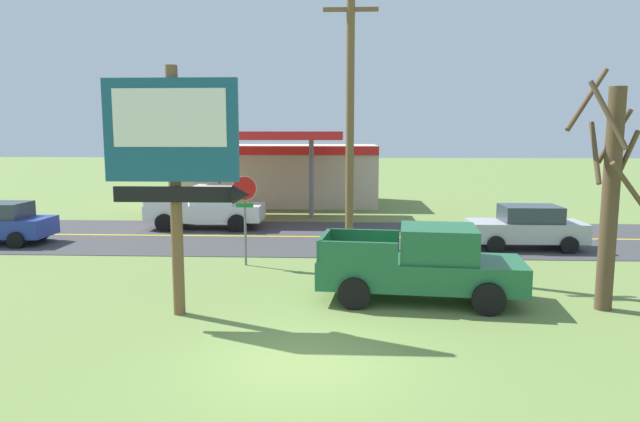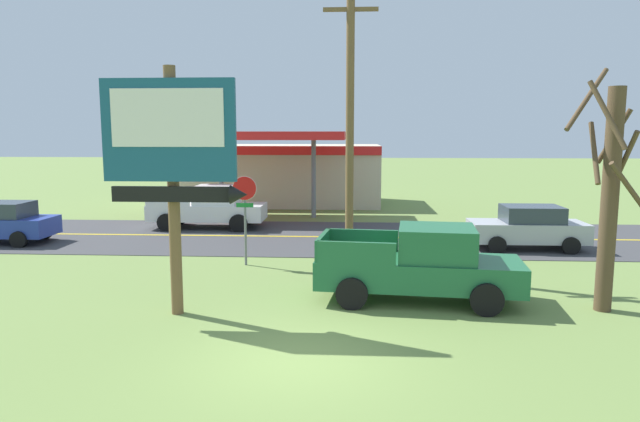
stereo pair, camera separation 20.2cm
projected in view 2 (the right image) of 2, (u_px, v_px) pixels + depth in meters
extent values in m
plane|color=olive|center=(296.00, 361.00, 10.84)|extent=(180.00, 180.00, 0.00)
cube|color=#3D3D3F|center=(327.00, 237.00, 23.70)|extent=(140.00, 8.00, 0.02)
cube|color=gold|center=(327.00, 237.00, 23.70)|extent=(126.00, 0.20, 0.01)
cylinder|color=brown|center=(174.00, 193.00, 13.32)|extent=(0.28, 0.28, 5.86)
cube|color=#19516B|center=(169.00, 130.00, 12.94)|extent=(3.09, 0.16, 2.34)
cube|color=white|center=(167.00, 118.00, 12.81)|extent=(2.60, 0.03, 1.31)
cube|color=black|center=(171.00, 194.00, 13.14)|extent=(2.78, 0.12, 0.36)
cone|color=black|center=(239.00, 195.00, 13.05)|extent=(0.40, 0.44, 0.44)
cylinder|color=slate|center=(245.00, 232.00, 18.59)|extent=(0.08, 0.08, 2.20)
cylinder|color=red|center=(244.00, 188.00, 18.36)|extent=(0.76, 0.03, 0.76)
cylinder|color=white|center=(245.00, 188.00, 18.38)|extent=(0.80, 0.01, 0.80)
cube|color=#19722D|center=(245.00, 205.00, 18.43)|extent=(0.56, 0.03, 0.14)
cylinder|color=brown|center=(350.00, 121.00, 17.87)|extent=(0.26, 0.26, 9.40)
cube|color=brown|center=(351.00, 9.00, 17.40)|extent=(1.70, 0.12, 0.12)
cylinder|color=brown|center=(610.00, 201.00, 13.58)|extent=(0.40, 0.40, 5.42)
cylinder|color=brown|center=(625.00, 159.00, 13.52)|extent=(0.32, 0.79, 1.39)
cylinder|color=brown|center=(614.00, 136.00, 13.65)|extent=(0.73, 0.40, 1.34)
cylinder|color=brown|center=(587.00, 99.00, 13.87)|extent=(1.35, 1.04, 1.58)
cylinder|color=brown|center=(594.00, 153.00, 13.49)|extent=(0.21, 0.94, 1.49)
cylinder|color=brown|center=(607.00, 115.00, 13.02)|extent=(0.78, 0.81, 1.62)
cylinder|color=brown|center=(628.00, 187.00, 13.03)|extent=(1.12, 0.49, 1.19)
cube|color=beige|center=(282.00, 174.00, 35.08)|extent=(12.00, 6.00, 3.60)
cube|color=red|center=(275.00, 151.00, 31.85)|extent=(12.00, 0.12, 0.50)
cube|color=red|center=(267.00, 136.00, 28.81)|extent=(8.00, 5.00, 0.40)
cylinder|color=slate|center=(221.00, 177.00, 29.24)|extent=(0.24, 0.24, 4.20)
cylinder|color=slate|center=(314.00, 177.00, 28.96)|extent=(0.24, 0.24, 4.20)
cube|color=#1E6038|center=(418.00, 272.00, 14.65)|extent=(5.38, 2.49, 0.72)
cube|color=#1E6038|center=(437.00, 243.00, 14.47)|extent=(2.08, 1.99, 0.84)
cube|color=#28333D|center=(473.00, 244.00, 14.33)|extent=(0.27, 1.66, 0.71)
cube|color=#1E6038|center=(363.00, 239.00, 15.70)|extent=(1.95, 0.32, 0.56)
cube|color=#1E6038|center=(356.00, 253.00, 13.91)|extent=(1.95, 0.32, 0.56)
cube|color=#1E6038|center=(323.00, 245.00, 14.96)|extent=(0.32, 1.88, 0.56)
cylinder|color=black|center=(478.00, 279.00, 15.40)|extent=(0.82, 0.36, 0.80)
cylinder|color=black|center=(487.00, 299.00, 13.48)|extent=(0.82, 0.36, 0.80)
cylinder|color=black|center=(359.00, 274.00, 15.91)|extent=(0.82, 0.36, 0.80)
cylinder|color=black|center=(352.00, 293.00, 14.00)|extent=(0.82, 0.36, 0.80)
cube|color=silver|center=(208.00, 212.00, 25.89)|extent=(5.20, 1.96, 0.72)
cube|color=silver|center=(217.00, 195.00, 25.76)|extent=(1.90, 1.80, 0.84)
cube|color=#28333D|center=(236.00, 195.00, 25.71)|extent=(0.10, 1.66, 0.71)
cube|color=silver|center=(181.00, 195.00, 26.80)|extent=(1.95, 0.12, 0.56)
cube|color=silver|center=(168.00, 200.00, 24.98)|extent=(1.95, 0.12, 0.56)
cube|color=silver|center=(154.00, 197.00, 25.95)|extent=(0.12, 1.88, 0.56)
cylinder|color=black|center=(247.00, 217.00, 26.82)|extent=(0.80, 0.28, 0.80)
cylinder|color=black|center=(239.00, 223.00, 24.88)|extent=(0.80, 0.28, 0.80)
cylinder|color=black|center=(180.00, 216.00, 27.01)|extent=(0.80, 0.28, 0.80)
cylinder|color=black|center=(167.00, 222.00, 25.07)|extent=(0.80, 0.28, 0.80)
cube|color=#A8AAAF|center=(527.00, 231.00, 21.19)|extent=(4.20, 1.76, 0.72)
cube|color=#2D3842|center=(532.00, 214.00, 21.09)|extent=(2.10, 1.56, 0.60)
cylinder|color=black|center=(497.00, 245.00, 20.45)|extent=(0.64, 0.24, 0.64)
cylinder|color=black|center=(486.00, 236.00, 22.19)|extent=(0.64, 0.24, 0.64)
cylinder|color=black|center=(571.00, 246.00, 20.30)|extent=(0.64, 0.24, 0.64)
cylinder|color=black|center=(554.00, 237.00, 22.04)|extent=(0.64, 0.24, 0.64)
cube|color=#2D3842|center=(2.00, 210.00, 22.27)|extent=(2.10, 1.56, 0.60)
cylinder|color=black|center=(19.00, 240.00, 21.48)|extent=(0.64, 0.24, 0.64)
cylinder|color=black|center=(44.00, 232.00, 23.22)|extent=(0.64, 0.24, 0.64)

